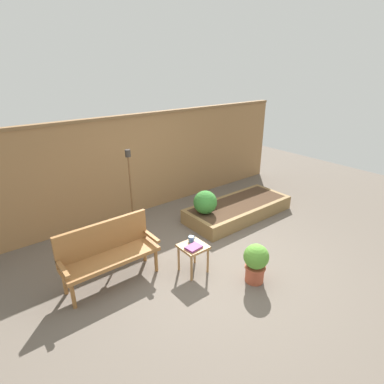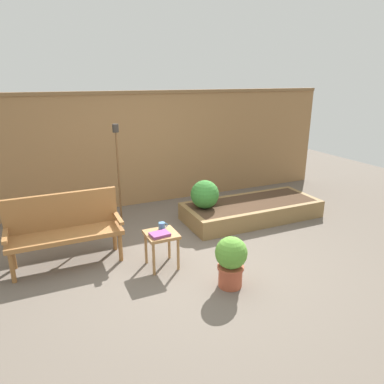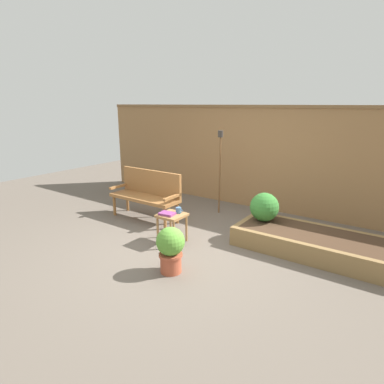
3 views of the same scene
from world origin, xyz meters
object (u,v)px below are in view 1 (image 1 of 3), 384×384
at_px(garden_bench, 108,249).
at_px(cup_on_table, 191,239).
at_px(potted_boxwood, 256,261).
at_px(tiki_torch, 130,177).
at_px(side_table, 193,250).
at_px(shrub_near_bench, 205,202).
at_px(book_on_table, 194,247).

height_order(garden_bench, cup_on_table, garden_bench).
distance_m(potted_boxwood, tiki_torch, 2.71).
xyz_separation_m(side_table, potted_boxwood, (0.59, -0.77, -0.04)).
xyz_separation_m(shrub_near_bench, tiki_torch, (-1.26, 0.69, 0.62)).
height_order(garden_bench, tiki_torch, tiki_torch).
distance_m(book_on_table, potted_boxwood, 0.96).
bearing_deg(side_table, book_on_table, -123.14).
relative_size(side_table, cup_on_table, 3.78).
bearing_deg(book_on_table, potted_boxwood, -54.54).
height_order(book_on_table, potted_boxwood, potted_boxwood).
distance_m(side_table, book_on_table, 0.13).
relative_size(garden_bench, side_table, 3.00).
xyz_separation_m(cup_on_table, shrub_near_bench, (1.08, 0.92, 0.01)).
bearing_deg(potted_boxwood, tiki_torch, 106.22).
bearing_deg(cup_on_table, tiki_torch, 96.58).
xyz_separation_m(garden_bench, side_table, (1.12, -0.65, -0.15)).
xyz_separation_m(book_on_table, shrub_near_bench, (1.17, 1.09, 0.04)).
relative_size(side_table, tiki_torch, 0.29).
relative_size(book_on_table, shrub_near_bench, 0.50).
distance_m(cup_on_table, tiki_torch, 1.73).
relative_size(cup_on_table, shrub_near_bench, 0.27).
distance_m(garden_bench, cup_on_table, 1.29).
distance_m(garden_bench, potted_boxwood, 2.23).
distance_m(book_on_table, shrub_near_bench, 1.60).
bearing_deg(shrub_near_bench, potted_boxwood, -106.71).
bearing_deg(potted_boxwood, side_table, 127.36).
height_order(potted_boxwood, tiki_torch, tiki_torch).
bearing_deg(potted_boxwood, book_on_table, 131.80).
height_order(side_table, shrub_near_bench, shrub_near_bench).
xyz_separation_m(cup_on_table, tiki_torch, (-0.19, 1.61, 0.63)).
bearing_deg(shrub_near_bench, book_on_table, -137.00).
bearing_deg(potted_boxwood, garden_bench, 140.27).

